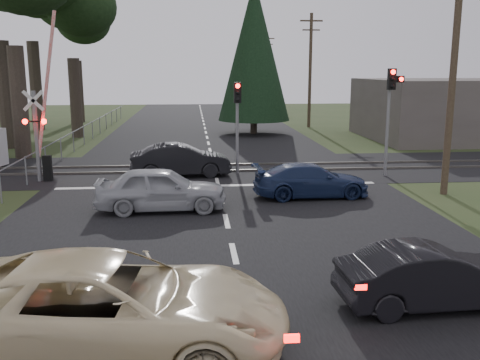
{
  "coord_description": "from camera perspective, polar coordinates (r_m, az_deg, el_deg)",
  "views": [
    {
      "loc": [
        -1.01,
        -13.07,
        4.67
      ],
      "look_at": [
        0.43,
        3.07,
        1.3
      ],
      "focal_mm": 40.0,
      "sensor_mm": 36.0,
      "label": 1
    }
  ],
  "objects": [
    {
      "name": "rail_near",
      "position": [
        24.73,
        -2.68,
        0.97
      ],
      "size": [
        120.0,
        0.12,
        0.1
      ],
      "primitive_type": "cube",
      "color": "#59544C",
      "rests_on": "ground"
    },
    {
      "name": "dark_hatchback",
      "position": [
        11.44,
        19.83,
        -9.71
      ],
      "size": [
        3.83,
        1.5,
        1.24
      ],
      "primitive_type": "imported",
      "rotation": [
        0.0,
        0.0,
        1.62
      ],
      "color": "black",
      "rests_on": "ground"
    },
    {
      "name": "utility_pole_far",
      "position": [
        68.73,
        2.9,
        11.78
      ],
      "size": [
        1.8,
        0.26,
        9.0
      ],
      "color": "#4C3D2D",
      "rests_on": "ground"
    },
    {
      "name": "rail_far",
      "position": [
        26.3,
        -2.83,
        1.62
      ],
      "size": [
        120.0,
        0.12,
        0.1
      ],
      "primitive_type": "cube",
      "color": "#59544C",
      "rests_on": "ground"
    },
    {
      "name": "crossing_signal",
      "position": [
        23.84,
        -20.38,
        4.73
      ],
      "size": [
        1.62,
        0.38,
        6.96
      ],
      "color": "slate",
      "rests_on": "ground"
    },
    {
      "name": "silver_car",
      "position": [
        18.06,
        -8.41,
        -0.95
      ],
      "size": [
        4.36,
        1.81,
        1.48
      ],
      "primitive_type": "imported",
      "rotation": [
        0.0,
        0.0,
        1.59
      ],
      "color": "#9EA1A6",
      "rests_on": "ground"
    },
    {
      "name": "blue_sedan",
      "position": [
        19.98,
        7.56,
        -0.05
      ],
      "size": [
        4.36,
        1.95,
        1.24
      ],
      "primitive_type": "imported",
      "rotation": [
        0.0,
        0.0,
        1.62
      ],
      "color": "#182649",
      "rests_on": "ground"
    },
    {
      "name": "cream_coupe",
      "position": [
        9.29,
        -13.97,
        -13.01
      ],
      "size": [
        6.26,
        3.36,
        1.67
      ],
      "primitive_type": "imported",
      "rotation": [
        0.0,
        0.0,
        1.47
      ],
      "color": "beige",
      "rests_on": "ground"
    },
    {
      "name": "utility_pole_mid",
      "position": [
        44.11,
        7.5,
        11.73
      ],
      "size": [
        1.8,
        0.26,
        9.0
      ],
      "color": "#4C3D2D",
      "rests_on": "ground"
    },
    {
      "name": "stop_line",
      "position": [
        21.8,
        -2.34,
        -0.6
      ],
      "size": [
        13.0,
        0.35,
        0.0
      ],
      "primitive_type": "cube",
      "color": "silver",
      "rests_on": "ground"
    },
    {
      "name": "traffic_signal_right",
      "position": [
        24.15,
        15.81,
        8.09
      ],
      "size": [
        0.68,
        0.48,
        4.7
      ],
      "color": "slate",
      "rests_on": "ground"
    },
    {
      "name": "building_right",
      "position": [
        39.98,
        23.48,
        6.96
      ],
      "size": [
        14.0,
        10.0,
        4.0
      ],
      "primitive_type": "cube",
      "color": "#59514C",
      "rests_on": "ground"
    },
    {
      "name": "conifer_tree",
      "position": [
        39.35,
        1.51,
        13.67
      ],
      "size": [
        5.2,
        5.2,
        11.0
      ],
      "color": "#473D33",
      "rests_on": "ground"
    },
    {
      "name": "road",
      "position": [
        23.56,
        -2.55,
        0.32
      ],
      "size": [
        14.0,
        100.0,
        0.01
      ],
      "primitive_type": "cube",
      "color": "black",
      "rests_on": "ground"
    },
    {
      "name": "dark_car_far",
      "position": [
        23.75,
        -6.37,
        2.11
      ],
      "size": [
        4.48,
        1.86,
        1.44
      ],
      "primitive_type": "imported",
      "rotation": [
        0.0,
        0.0,
        1.65
      ],
      "color": "black",
      "rests_on": "ground"
    },
    {
      "name": "euc_tree_e",
      "position": [
        50.31,
        -17.3,
        16.76
      ],
      "size": [
        6.0,
        6.0,
        13.2
      ],
      "color": "#473D33",
      "rests_on": "ground"
    },
    {
      "name": "ground",
      "position": [
        13.92,
        -0.65,
        -7.86
      ],
      "size": [
        120.0,
        120.0,
        0.0
      ],
      "primitive_type": "plane",
      "color": "#2B3A1A",
      "rests_on": "ground"
    },
    {
      "name": "rail_corridor",
      "position": [
        25.52,
        -2.76,
        1.21
      ],
      "size": [
        120.0,
        8.0,
        0.01
      ],
      "primitive_type": "cube",
      "color": "black",
      "rests_on": "ground"
    },
    {
      "name": "traffic_signal_center",
      "position": [
        23.91,
        -0.27,
        7.28
      ],
      "size": [
        0.32,
        0.48,
        4.1
      ],
      "color": "slate",
      "rests_on": "ground"
    },
    {
      "name": "utility_pole_near",
      "position": [
        21.31,
        21.82,
        11.08
      ],
      "size": [
        1.8,
        0.26,
        9.0
      ],
      "color": "#4C3D2D",
      "rests_on": "ground"
    },
    {
      "name": "fence_left",
      "position": [
        36.51,
        -15.82,
        3.96
      ],
      "size": [
        0.1,
        36.0,
        1.2
      ],
      "primitive_type": null,
      "color": "slate",
      "rests_on": "ground"
    }
  ]
}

